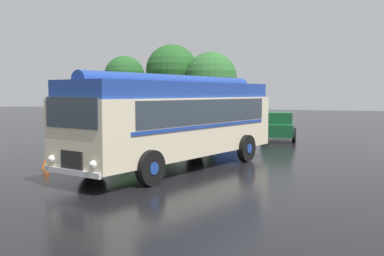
% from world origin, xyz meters
% --- Properties ---
extents(ground_plane, '(120.00, 120.00, 0.00)m').
position_xyz_m(ground_plane, '(0.00, 0.00, 0.00)').
color(ground_plane, black).
extents(vintage_bus, '(5.15, 10.37, 3.49)m').
position_xyz_m(vintage_bus, '(0.54, -0.11, 1.89)').
color(vintage_bus, beige).
rests_on(vintage_bus, ground).
extents(car_near_left, '(1.96, 4.20, 1.66)m').
position_xyz_m(car_near_left, '(-6.10, 11.62, 0.85)').
color(car_near_left, black).
rests_on(car_near_left, ground).
extents(car_mid_left, '(2.38, 4.39, 1.66)m').
position_xyz_m(car_mid_left, '(-3.33, 11.80, 0.85)').
color(car_mid_left, '#B7BABF').
rests_on(car_mid_left, ground).
extents(car_mid_right, '(2.41, 4.40, 1.66)m').
position_xyz_m(car_mid_right, '(-0.52, 11.68, 0.85)').
color(car_mid_right, navy).
rests_on(car_mid_right, ground).
extents(car_far_right, '(2.30, 4.36, 1.66)m').
position_xyz_m(car_far_right, '(2.54, 11.43, 0.85)').
color(car_far_right, '#144C28').
rests_on(car_far_right, ground).
extents(tree_far_left, '(3.54, 3.54, 6.07)m').
position_xyz_m(tree_far_left, '(-12.27, 19.52, 4.23)').
color(tree_far_left, '#4C3823').
rests_on(tree_far_left, ground).
extents(tree_left_of_centre, '(4.27, 4.27, 6.77)m').
position_xyz_m(tree_left_of_centre, '(-7.35, 18.52, 4.68)').
color(tree_left_of_centre, '#4C3823').
rests_on(tree_left_of_centre, ground).
extents(tree_centre, '(4.05, 4.05, 6.03)m').
position_xyz_m(tree_centre, '(-3.82, 18.00, 3.94)').
color(tree_centre, '#4C3823').
rests_on(tree_centre, ground).
extents(traffic_cone, '(0.36, 0.36, 0.55)m').
position_xyz_m(traffic_cone, '(-4.01, -1.96, 0.28)').
color(traffic_cone, orange).
rests_on(traffic_cone, ground).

